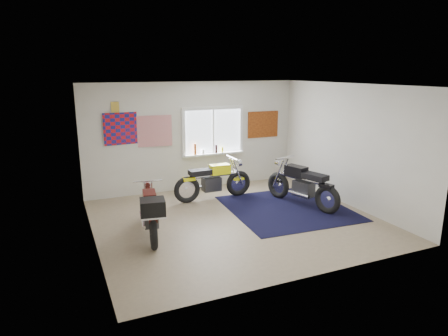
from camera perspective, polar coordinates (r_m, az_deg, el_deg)
name	(u,v)px	position (r m, az deg, el deg)	size (l,w,h in m)	color
ground	(236,220)	(8.19, 1.73, -7.47)	(5.50, 5.50, 0.00)	#9E896B
room_shell	(237,141)	(7.74, 1.82, 3.91)	(5.50, 5.50, 5.50)	white
navy_rug	(287,208)	(8.96, 9.03, -5.69)	(2.50, 2.60, 0.01)	black
window_assembly	(213,135)	(10.22, -1.56, 4.81)	(1.66, 0.17, 1.26)	white
oil_bottles	(206,149)	(10.13, -2.62, 2.67)	(0.81, 0.07, 0.28)	#994516
flag_display	(115,107)	(9.51, -15.31, 8.39)	(1.60, 0.10, 1.17)	red
triumph_poster	(263,124)	(10.82, 5.60, 6.22)	(0.90, 0.03, 0.70)	#A54C14
yellow_triumph	(213,182)	(9.36, -1.58, -1.95)	(1.94, 0.58, 0.98)	black
black_chrome_bike	(302,186)	(9.09, 11.09, -2.51)	(0.81, 1.97, 1.04)	black
maroon_tourer	(151,213)	(7.32, -10.39, -6.32)	(0.69, 1.83, 0.93)	black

